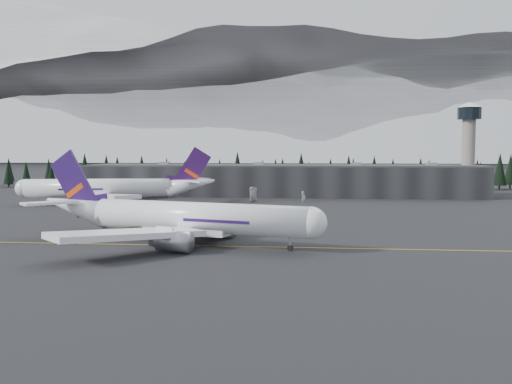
# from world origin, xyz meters

# --- Properties ---
(ground) EXTENTS (1400.00, 1400.00, 0.00)m
(ground) POSITION_xyz_m (0.00, 0.00, 0.00)
(ground) COLOR black
(ground) RESTS_ON ground
(taxiline) EXTENTS (400.00, 0.40, 0.02)m
(taxiline) POSITION_xyz_m (0.00, -2.00, 0.01)
(taxiline) COLOR gold
(taxiline) RESTS_ON ground
(terminal) EXTENTS (160.00, 30.00, 12.60)m
(terminal) POSITION_xyz_m (0.00, 125.00, 6.30)
(terminal) COLOR black
(terminal) RESTS_ON ground
(control_tower) EXTENTS (10.00, 10.00, 37.70)m
(control_tower) POSITION_xyz_m (75.00, 128.00, 23.41)
(control_tower) COLOR gray
(control_tower) RESTS_ON ground
(treeline) EXTENTS (360.00, 20.00, 15.00)m
(treeline) POSITION_xyz_m (0.00, 162.00, 7.50)
(treeline) COLOR black
(treeline) RESTS_ON ground
(mountain_ridge) EXTENTS (4400.00, 900.00, 420.00)m
(mountain_ridge) POSITION_xyz_m (0.00, 1000.00, 0.00)
(mountain_ridge) COLOR white
(mountain_ridge) RESTS_ON ground
(jet_main) EXTENTS (62.56, 56.77, 18.80)m
(jet_main) POSITION_xyz_m (-14.43, 0.77, 5.30)
(jet_main) COLOR white
(jet_main) RESTS_ON ground
(jet_parked) EXTENTS (66.66, 60.88, 19.86)m
(jet_parked) POSITION_xyz_m (-54.37, 78.06, 5.60)
(jet_parked) COLOR white
(jet_parked) RESTS_ON ground
(gse_vehicle_a) EXTENTS (3.48, 5.87, 1.53)m
(gse_vehicle_a) POSITION_xyz_m (-8.75, 93.24, 0.77)
(gse_vehicle_a) COLOR silver
(gse_vehicle_a) RESTS_ON ground
(gse_vehicle_b) EXTENTS (4.10, 2.04, 1.34)m
(gse_vehicle_b) POSITION_xyz_m (9.41, 94.54, 0.67)
(gse_vehicle_b) COLOR silver
(gse_vehicle_b) RESTS_ON ground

